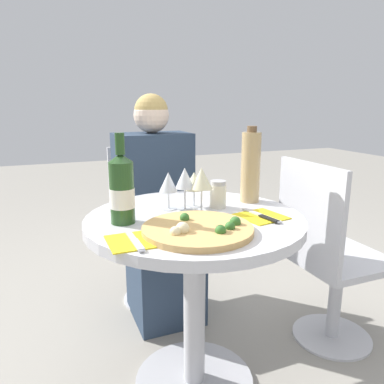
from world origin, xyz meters
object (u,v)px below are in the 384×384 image
chair_empty_side (328,260)px  chair_behind_diner (151,227)px  seated_diner (158,219)px  pizza_large (198,229)px  tall_carafe (251,167)px  wine_bottle (122,189)px  dining_table (194,262)px

chair_empty_side → chair_behind_diner: bearing=-139.9°
seated_diner → chair_empty_side: bearing=136.5°
pizza_large → tall_carafe: size_ratio=1.15×
seated_diner → wine_bottle: seated_diner is taller
chair_empty_side → wine_bottle: size_ratio=2.84×
wine_bottle → tall_carafe: 0.55m
chair_behind_diner → wine_bottle: wine_bottle is taller
pizza_large → tall_carafe: tall_carafe is taller
dining_table → seated_diner: size_ratio=0.68×
dining_table → pizza_large: size_ratio=2.23×
seated_diner → tall_carafe: bearing=115.1°
tall_carafe → dining_table: bearing=-160.2°
seated_diner → wine_bottle: (-0.30, -0.59, 0.32)m
chair_behind_diner → wine_bottle: size_ratio=2.84×
chair_behind_diner → chair_empty_side: (0.61, -0.73, 0.00)m
chair_empty_side → tall_carafe: tall_carafe is taller
seated_diner → tall_carafe: seated_diner is taller
pizza_large → dining_table: bearing=71.4°
chair_empty_side → wine_bottle: bearing=-89.3°
chair_behind_diner → seated_diner: seated_diner is taller
chair_empty_side → pizza_large: chair_empty_side is taller
chair_empty_side → pizza_large: 0.80m
wine_bottle → tall_carafe: (0.54, 0.08, 0.03)m
tall_carafe → chair_empty_side: bearing=-10.8°
chair_empty_side → tall_carafe: size_ratio=2.80×
dining_table → wine_bottle: size_ratio=2.58×
chair_behind_diner → dining_table: bearing=86.5°
dining_table → tall_carafe: bearing=19.8°
dining_table → tall_carafe: size_ratio=2.55×
chair_empty_side → tall_carafe: (-0.37, 0.07, 0.44)m
chair_behind_diner → seated_diner: size_ratio=0.75×
pizza_large → chair_empty_side: bearing=15.4°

